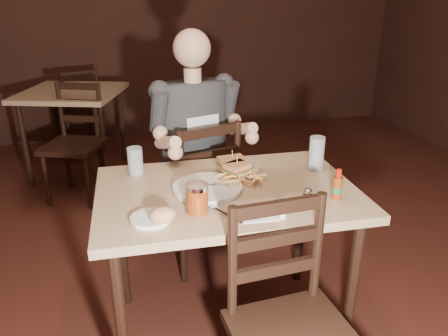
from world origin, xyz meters
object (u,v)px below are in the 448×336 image
object	(u,v)px
syrup_dispenser	(197,198)
side_plate	(151,219)
bg_chair_far	(78,112)
glass_left	(135,161)
bg_chair_near	(73,145)
hot_sauce	(338,184)
main_table	(227,207)
glass_right	(316,154)
bg_table	(72,101)
dinner_plate	(207,189)
diner	(197,117)
chair_far	(195,192)

from	to	relation	value
syrup_dispenser	side_plate	xyz separation A→B (m)	(-0.19, -0.02, -0.05)
bg_chair_far	glass_left	bearing A→B (deg)	77.77
bg_chair_far	syrup_dispenser	world-z (taller)	syrup_dispenser
bg_chair_near	hot_sauce	xyz separation A→B (m)	(1.16, -1.95, 0.38)
main_table	glass_right	size ratio (longest dim) A/B	7.09
syrup_dispenser	bg_table	bearing A→B (deg)	106.62
bg_chair_near	side_plate	size ratio (longest dim) A/B	5.94
bg_table	bg_chair_far	size ratio (longest dim) A/B	1.17
dinner_plate	glass_left	bearing A→B (deg)	136.14
bg_chair_far	side_plate	xyz separation A→B (m)	(0.39, -3.03, 0.34)
syrup_dispenser	side_plate	distance (m)	0.20
bg_chair_far	diner	xyz separation A→B (m)	(0.74, -2.25, 0.50)
bg_chair_near	syrup_dispenser	world-z (taller)	bg_chair_near
main_table	syrup_dispenser	size ratio (longest dim) A/B	9.96
chair_far	dinner_plate	size ratio (longest dim) A/B	3.13
bg_table	diner	xyz separation A→B (m)	(0.74, -1.70, 0.26)
bg_table	hot_sauce	distance (m)	2.76
chair_far	glass_left	xyz separation A→B (m)	(-0.35, -0.35, 0.37)
bg_table	syrup_dispenser	size ratio (longest dim) A/B	8.65
bg_chair_far	side_plate	size ratio (longest dim) A/B	5.72
side_plate	dinner_plate	bearing A→B (deg)	36.79
bg_chair_far	diner	world-z (taller)	diner
bg_table	bg_chair_near	size ratio (longest dim) A/B	1.13
bg_chair_far	bg_chair_near	distance (m)	1.10
diner	hot_sauce	bearing A→B (deg)	-77.50
hot_sauce	chair_far	bearing A→B (deg)	116.97
dinner_plate	hot_sauce	size ratio (longest dim) A/B	2.21
chair_far	glass_left	size ratio (longest dim) A/B	7.05
bg_chair_far	diner	size ratio (longest dim) A/B	0.95
main_table	bg_chair_far	size ratio (longest dim) A/B	1.35
diner	glass_right	size ratio (longest dim) A/B	5.55
hot_sauce	dinner_plate	bearing A→B (deg)	155.96
chair_far	syrup_dispenser	world-z (taller)	chair_far
dinner_plate	glass_right	xyz separation A→B (m)	(0.56, 0.09, 0.07)
diner	dinner_plate	bearing A→B (deg)	-113.28
diner	side_plate	bearing A→B (deg)	-129.46
glass_right	dinner_plate	bearing A→B (deg)	-170.90
bg_chair_near	side_plate	world-z (taller)	bg_chair_near
chair_far	syrup_dispenser	distance (m)	0.90
main_table	hot_sauce	xyz separation A→B (m)	(0.42, -0.22, 0.15)
chair_far	bg_chair_far	bearing A→B (deg)	-86.71
bg_chair_far	dinner_plate	bearing A→B (deg)	82.50
glass_right	syrup_dispenser	xyz separation A→B (m)	(-0.65, -0.27, -0.02)
glass_left	syrup_dispenser	world-z (taller)	glass_left
bg_chair_far	hot_sauce	world-z (taller)	hot_sauce
bg_chair_far	glass_right	size ratio (longest dim) A/B	5.25
bg_table	diner	size ratio (longest dim) A/B	1.11
glass_left	dinner_plate	bearing A→B (deg)	-43.86
main_table	bg_chair_near	bearing A→B (deg)	113.32
bg_chair_far	main_table	bearing A→B (deg)	84.12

